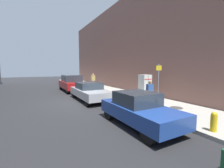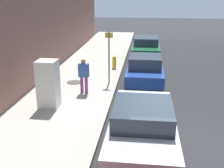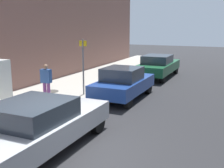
{
  "view_description": "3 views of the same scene",
  "coord_description": "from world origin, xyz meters",
  "px_view_note": "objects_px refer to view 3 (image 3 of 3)",
  "views": [
    {
      "loc": [
        3.15,
        10.56,
        2.4
      ],
      "look_at": [
        -1.92,
        1.34,
        1.34
      ],
      "focal_mm": 24.0,
      "sensor_mm": 36.0,
      "label": 1
    },
    {
      "loc": [
        -0.79,
        -7.6,
        4.42
      ],
      "look_at": [
        -1.94,
        1.76,
        1.24
      ],
      "focal_mm": 45.0,
      "sensor_mm": 36.0,
      "label": 2
    },
    {
      "loc": [
        3.75,
        -5.63,
        3.23
      ],
      "look_at": [
        -0.06,
        2.83,
        1.28
      ],
      "focal_mm": 45.0,
      "sensor_mm": 36.0,
      "label": 3
    }
  ],
  "objects_px": {
    "fire_hydrant": "(108,77)",
    "parked_sedan_green": "(158,66)",
    "street_sign_post": "(83,64)",
    "pedestrian_walking_far": "(46,80)",
    "parked_sedan_silver": "(38,125)",
    "parked_hatchback_blue": "(123,83)"
  },
  "relations": [
    {
      "from": "parked_hatchback_blue",
      "to": "fire_hydrant",
      "type": "bearing_deg",
      "value": 130.16
    },
    {
      "from": "fire_hydrant",
      "to": "parked_sedan_green",
      "type": "relative_size",
      "value": 0.15
    },
    {
      "from": "street_sign_post",
      "to": "fire_hydrant",
      "type": "height_order",
      "value": "street_sign_post"
    },
    {
      "from": "fire_hydrant",
      "to": "parked_sedan_silver",
      "type": "height_order",
      "value": "parked_sedan_silver"
    },
    {
      "from": "parked_sedan_silver",
      "to": "parked_sedan_green",
      "type": "xyz_separation_m",
      "value": [
        0.0,
        11.7,
        0.03
      ]
    },
    {
      "from": "fire_hydrant",
      "to": "street_sign_post",
      "type": "bearing_deg",
      "value": -88.78
    },
    {
      "from": "parked_sedan_silver",
      "to": "parked_sedan_green",
      "type": "height_order",
      "value": "parked_sedan_green"
    },
    {
      "from": "parked_sedan_silver",
      "to": "pedestrian_walking_far",
      "type": "bearing_deg",
      "value": 124.37
    },
    {
      "from": "pedestrian_walking_far",
      "to": "parked_sedan_green",
      "type": "xyz_separation_m",
      "value": [
        2.57,
        7.94,
        -0.27
      ]
    },
    {
      "from": "pedestrian_walking_far",
      "to": "parked_hatchback_blue",
      "type": "distance_m",
      "value": 3.34
    },
    {
      "from": "parked_sedan_silver",
      "to": "parked_hatchback_blue",
      "type": "bearing_deg",
      "value": 90.0
    },
    {
      "from": "parked_hatchback_blue",
      "to": "pedestrian_walking_far",
      "type": "bearing_deg",
      "value": -140.62
    },
    {
      "from": "street_sign_post",
      "to": "pedestrian_walking_far",
      "type": "distance_m",
      "value": 1.84
    },
    {
      "from": "parked_sedan_silver",
      "to": "parked_hatchback_blue",
      "type": "distance_m",
      "value": 5.87
    },
    {
      "from": "fire_hydrant",
      "to": "parked_hatchback_blue",
      "type": "relative_size",
      "value": 0.19
    },
    {
      "from": "fire_hydrant",
      "to": "parked_sedan_green",
      "type": "height_order",
      "value": "parked_sedan_green"
    },
    {
      "from": "street_sign_post",
      "to": "parked_sedan_silver",
      "type": "distance_m",
      "value": 5.61
    },
    {
      "from": "street_sign_post",
      "to": "parked_sedan_green",
      "type": "height_order",
      "value": "street_sign_post"
    },
    {
      "from": "street_sign_post",
      "to": "fire_hydrant",
      "type": "relative_size",
      "value": 3.47
    },
    {
      "from": "parked_sedan_silver",
      "to": "parked_hatchback_blue",
      "type": "height_order",
      "value": "parked_hatchback_blue"
    },
    {
      "from": "pedestrian_walking_far",
      "to": "parked_hatchback_blue",
      "type": "height_order",
      "value": "pedestrian_walking_far"
    },
    {
      "from": "street_sign_post",
      "to": "parked_sedan_green",
      "type": "bearing_deg",
      "value": 75.24
    }
  ]
}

